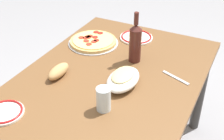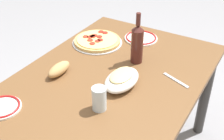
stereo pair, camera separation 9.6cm
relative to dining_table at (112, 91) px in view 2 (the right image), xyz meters
name	(u,v)px [view 2 (the right image)]	position (x,y,z in m)	size (l,w,h in m)	color
dining_table	(112,91)	(0.00, 0.00, 0.00)	(1.30, 0.93, 0.71)	brown
pepperoni_pizza	(97,41)	(0.27, 0.27, 0.12)	(0.32, 0.32, 0.03)	#B7B7BC
baked_pasta_dish	(122,79)	(-0.06, -0.09, 0.15)	(0.24, 0.15, 0.08)	white
wine_bottle	(137,43)	(0.19, -0.05, 0.23)	(0.07, 0.07, 0.30)	#471E19
water_glass	(99,99)	(-0.27, -0.09, 0.17)	(0.07, 0.07, 0.12)	silver
side_plate_near	(141,38)	(0.46, 0.05, 0.12)	(0.22, 0.22, 0.02)	white
side_plate_far	(2,107)	(-0.50, 0.29, 0.12)	(0.18, 0.18, 0.02)	white
bread_loaf	(59,69)	(-0.14, 0.25, 0.14)	(0.16, 0.07, 0.06)	tan
fork_left	(176,80)	(0.12, -0.32, 0.11)	(0.17, 0.02, 0.01)	#B7B7BC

